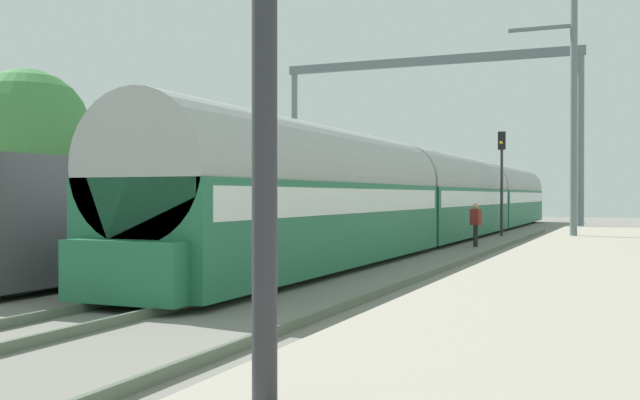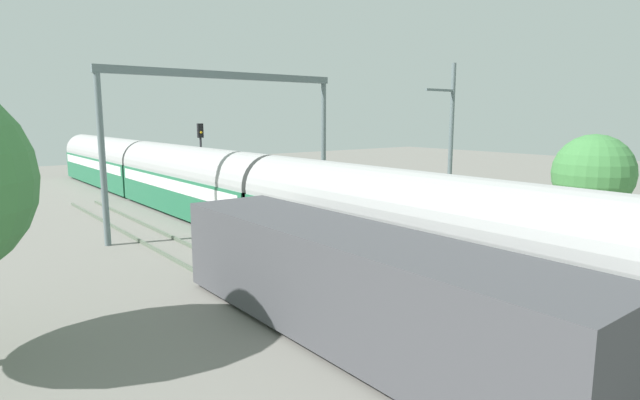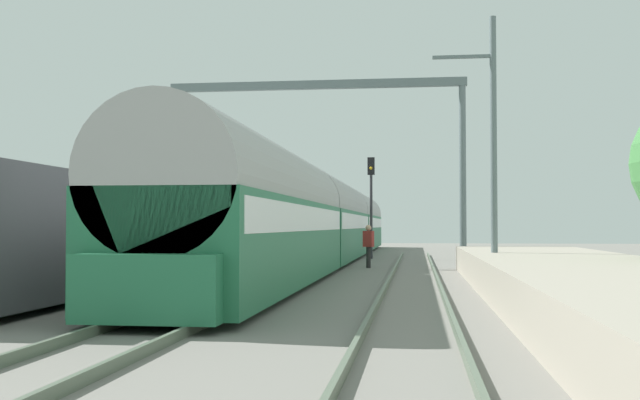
% 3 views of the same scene
% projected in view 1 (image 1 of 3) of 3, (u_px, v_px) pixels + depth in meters
% --- Properties ---
extents(ground, '(120.00, 120.00, 0.00)m').
position_uv_depth(ground, '(204.00, 294.00, 15.48)').
color(ground, gray).
extents(track_far_west, '(1.52, 60.00, 0.16)m').
position_uv_depth(track_far_west, '(47.00, 282.00, 17.09)').
color(track_far_west, '#576453').
rests_on(track_far_west, ground).
extents(track_west, '(1.52, 60.00, 0.16)m').
position_uv_depth(track_west, '(204.00, 291.00, 15.48)').
color(track_west, '#576453').
rests_on(track_west, ground).
extents(track_east, '(1.52, 60.00, 0.16)m').
position_uv_depth(track_east, '(398.00, 302.00, 13.87)').
color(track_east, '#576453').
rests_on(track_east, ground).
extents(platform, '(4.40, 28.00, 0.90)m').
position_uv_depth(platform, '(623.00, 279.00, 14.23)').
color(platform, '#A39989').
rests_on(platform, ground).
extents(passenger_train, '(2.93, 49.20, 3.82)m').
position_uv_depth(passenger_train, '(450.00, 197.00, 35.67)').
color(passenger_train, '#236B47').
rests_on(passenger_train, ground).
extents(freight_car, '(2.80, 13.00, 2.70)m').
position_uv_depth(freight_car, '(143.00, 216.00, 20.39)').
color(freight_car, '#47474C').
rests_on(freight_car, ground).
extents(person_crossing, '(0.46, 0.37, 1.73)m').
position_uv_depth(person_crossing, '(476.00, 221.00, 29.73)').
color(person_crossing, '#252525').
rests_on(person_crossing, ground).
extents(railway_signal_far, '(0.36, 0.30, 5.22)m').
position_uv_depth(railway_signal_far, '(502.00, 169.00, 37.73)').
color(railway_signal_far, '#2D2D33').
rests_on(railway_signal_far, ground).
extents(catenary_gantry, '(12.67, 0.28, 7.86)m').
position_uv_depth(catenary_gantry, '(427.00, 109.00, 31.74)').
color(catenary_gantry, slate).
rests_on(catenary_gantry, ground).
extents(catenary_pole_east_mid, '(1.90, 0.20, 8.00)m').
position_uv_depth(catenary_pole_east_mid, '(572.00, 120.00, 21.21)').
color(catenary_pole_east_mid, slate).
rests_on(catenary_pole_east_mid, ground).
extents(tree_west_background, '(4.70, 4.70, 6.69)m').
position_uv_depth(tree_west_background, '(26.00, 133.00, 27.79)').
color(tree_west_background, '#4C3826').
rests_on(tree_west_background, ground).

